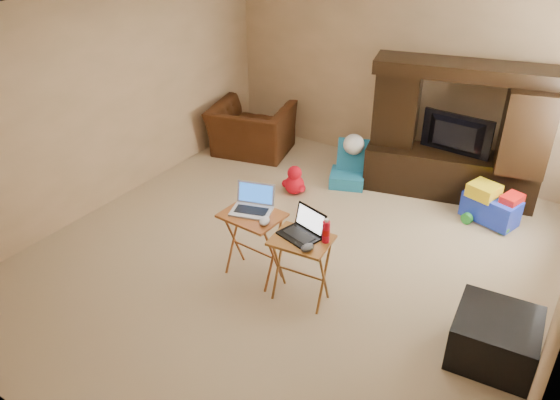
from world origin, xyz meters
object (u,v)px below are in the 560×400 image
Objects in this scene: tray_table_right at (301,269)px; ottoman at (495,338)px; child_rocker at (348,164)px; push_toy at (491,204)px; water_bottle at (326,232)px; tray_table_left at (253,246)px; mouse_right at (307,248)px; television at (454,136)px; recliner at (252,130)px; mouse_left at (265,221)px; plush_toy at (294,180)px; laptop_left at (251,201)px; laptop_right at (299,225)px; entertainment_center at (456,132)px.

ottoman is at bearing 1.94° from tray_table_right.
child_rocker reaches higher than ottoman.
water_bottle is at bearing -95.33° from push_toy.
mouse_right is at bearing -10.29° from tray_table_left.
recliner is (-2.78, -0.29, -0.45)m from television.
ottoman is 3.13× the size of water_bottle.
television reaches higher than tray_table_right.
mouse_left is (-0.39, -0.02, 0.41)m from tray_table_right.
tray_table_left is 0.44m from mouse_left.
plush_toy is 1.84× the size of water_bottle.
plush_toy is at bearing -149.20° from child_rocker.
tray_table_left is (-2.29, -0.17, 0.15)m from ottoman.
mouse_right is (0.74, -0.20, -0.13)m from laptop_left.
plush_toy is 0.61× the size of push_toy.
push_toy is 2.68m from laptop_right.
water_bottle is at bearing 5.48° from tray_table_left.
mouse_right is at bearing -111.52° from entertainment_center.
entertainment_center reaches higher than tray_table_left.
laptop_left is at bearing 155.56° from mouse_left.
child_rocker is at bearing 22.86° from television.
tray_table_left is at bearing -167.46° from laptop_right.
tray_table_left is at bearing -175.74° from ottoman.
entertainment_center reaches higher than tray_table_right.
television is 2.74m from laptop_right.
tray_table_left is at bearing -72.03° from plush_toy.
push_toy is (0.64, -0.39, -0.61)m from entertainment_center.
laptop_left is at bearing -110.35° from push_toy.
mouse_right is (0.13, -0.12, 0.37)m from tray_table_right.
recliner is at bearing 148.65° from plush_toy.
child_rocker is at bearing 100.65° from tray_table_right.
water_bottle is (0.24, 0.06, -0.02)m from laptop_right.
tray_table_left reaches higher than push_toy.
laptop_right reaches higher than ottoman.
mouse_right is at bearing -32.52° from laptop_left.
ottoman is at bearing 5.32° from water_bottle.
plush_toy is at bearing 90.04° from laptop_left.
child_rocker is at bearing 138.98° from ottoman.
water_bottle is (0.78, 0.03, 0.42)m from tray_table_left.
child_rocker is (-1.16, -0.46, -0.55)m from entertainment_center.
tray_table_left is at bearing -62.28° from laptop_left.
entertainment_center is at bearing -86.80° from television.
laptop_right is (1.07, -1.68, 0.61)m from plush_toy.
mouse_right is (-1.59, -0.34, 0.50)m from ottoman.
ottoman is at bearing 12.13° from mouse_right.
television is at bearing 49.76° from laptop_left.
laptop_left is (-1.11, -2.62, 0.03)m from television.
push_toy is 4.28× the size of mouse_left.
ottoman is 2.41m from laptop_left.
push_toy is 4.54× the size of mouse_right.
plush_toy is 0.59× the size of ottoman.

